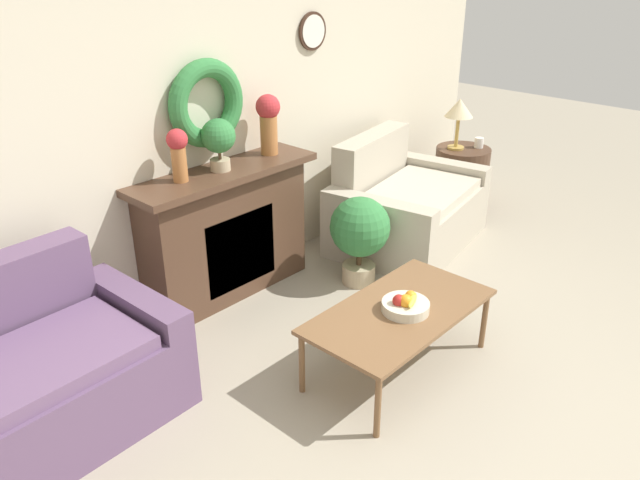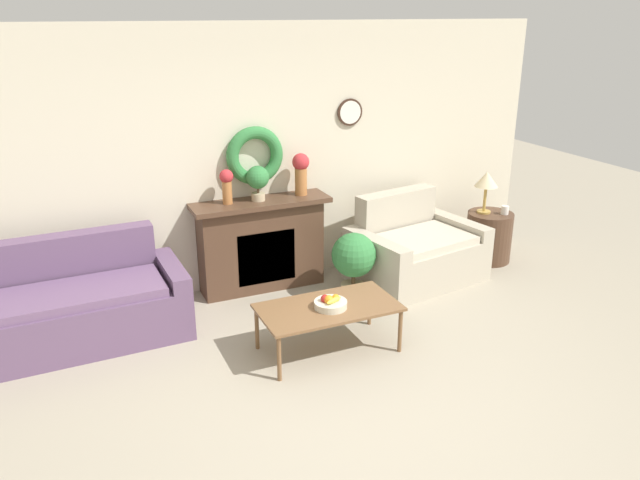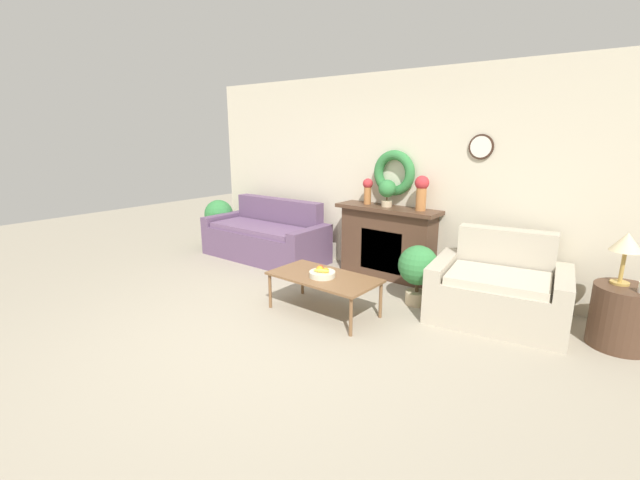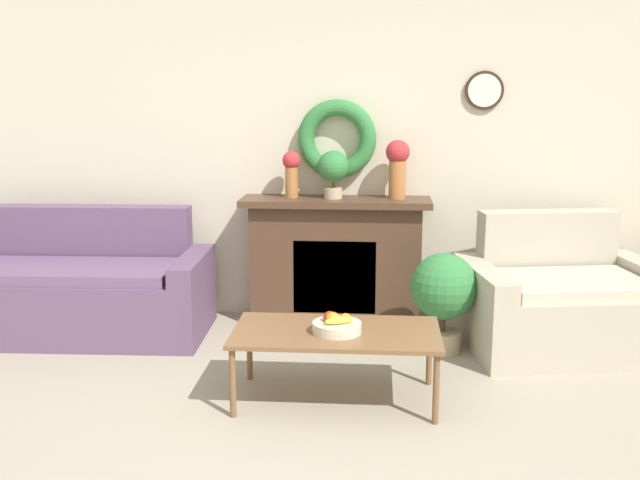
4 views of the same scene
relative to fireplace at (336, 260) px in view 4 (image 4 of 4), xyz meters
name	(u,v)px [view 4 (image 4 of 4)]	position (x,y,z in m)	size (l,w,h in m)	color
wall_back	(335,146)	(-0.02, 0.20, 0.86)	(6.80, 0.19, 2.70)	beige
fireplace	(336,260)	(0.00, 0.00, 0.00)	(1.43, 0.41, 0.97)	#4C3323
couch_left	(72,290)	(-1.93, -0.40, -0.17)	(2.03, 0.93, 0.91)	#604766
loveseat_right	(562,303)	(1.61, -0.43, -0.17)	(1.48, 1.18, 0.91)	#B2A893
coffee_table	(336,336)	(0.09, -1.48, -0.10)	(1.19, 0.63, 0.42)	brown
fruit_bowl	(337,325)	(0.09, -1.52, -0.03)	(0.28, 0.28, 0.12)	beige
vase_on_mantel_left	(292,171)	(-0.34, 0.01, 0.69)	(0.14, 0.14, 0.35)	#AD6B38
vase_on_mantel_right	(398,164)	(0.46, 0.01, 0.74)	(0.18, 0.18, 0.44)	#AD6B38
potted_plant_on_mantel	(333,169)	(-0.02, -0.01, 0.70)	(0.23, 0.23, 0.36)	tan
potted_plant_floor_by_loveseat	(444,292)	(0.77, -0.62, -0.06)	(0.45, 0.45, 0.70)	tan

